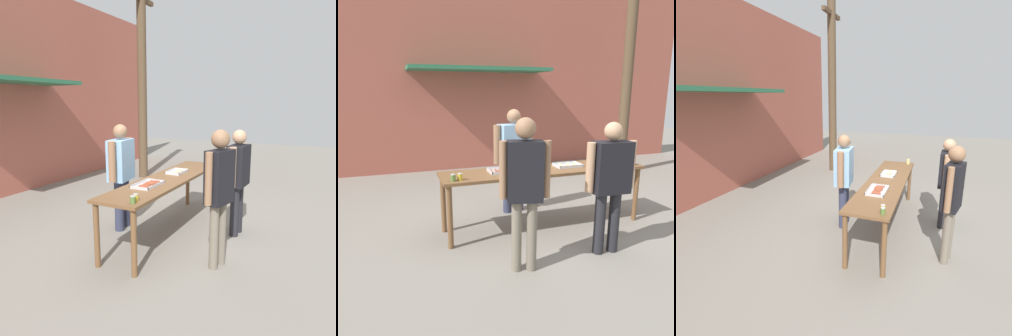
{
  "view_description": "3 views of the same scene",
  "coord_description": "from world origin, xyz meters",
  "views": [
    {
      "loc": [
        -4.32,
        -2.14,
        1.97
      ],
      "look_at": [
        0.0,
        0.0,
        1.0
      ],
      "focal_mm": 35.0,
      "sensor_mm": 36.0,
      "label": 1
    },
    {
      "loc": [
        -1.99,
        -4.04,
        1.93
      ],
      "look_at": [
        -0.57,
        0.03,
        0.9
      ],
      "focal_mm": 35.0,
      "sensor_mm": 36.0,
      "label": 2
    },
    {
      "loc": [
        -4.31,
        -0.79,
        2.28
      ],
      "look_at": [
        -0.2,
        0.71,
        1.07
      ],
      "focal_mm": 28.0,
      "sensor_mm": 36.0,
      "label": 3
    }
  ],
  "objects": [
    {
      "name": "serving_table",
      "position": [
        0.0,
        0.0,
        0.76
      ],
      "size": [
        2.92,
        0.65,
        0.85
      ],
      "color": "brown",
      "rests_on": "ground"
    },
    {
      "name": "utility_pole",
      "position": [
        3.14,
        2.29,
        2.61
      ],
      "size": [
        1.1,
        0.23,
        5.07
      ],
      "color": "brown",
      "rests_on": "ground"
    },
    {
      "name": "person_customer_with_cup",
      "position": [
        0.37,
        -0.97,
        0.93
      ],
      "size": [
        0.63,
        0.26,
        1.59
      ],
      "rotation": [
        0.0,
        0.0,
        3.08
      ],
      "color": "#232328",
      "rests_on": "ground"
    },
    {
      "name": "food_tray_sausages",
      "position": [
        -0.56,
        0.03,
        0.87
      ],
      "size": [
        0.48,
        0.29,
        0.04
      ],
      "color": "silver",
      "rests_on": "serving_table"
    },
    {
      "name": "ground_plane",
      "position": [
        0.0,
        0.0,
        0.0
      ],
      "size": [
        24.0,
        24.0,
        0.0
      ],
      "primitive_type": "plane",
      "color": "gray"
    },
    {
      "name": "person_customer_holding_hotdog",
      "position": [
        -0.73,
        -1.03,
        1.01
      ],
      "size": [
        0.52,
        0.29,
        1.67
      ],
      "rotation": [
        0.0,
        0.0,
        2.88
      ],
      "color": "#756B5B",
      "rests_on": "ground"
    },
    {
      "name": "person_server_behind_table",
      "position": [
        -0.2,
        0.71,
        0.97
      ],
      "size": [
        0.69,
        0.33,
        1.65
      ],
      "rotation": [
        0.0,
        0.0,
        0.15
      ],
      "color": "#333851",
      "rests_on": "ground"
    },
    {
      "name": "condiment_jar_mustard",
      "position": [
        -1.33,
        -0.22,
        0.9
      ],
      "size": [
        0.06,
        0.06,
        0.09
      ],
      "color": "#567A38",
      "rests_on": "serving_table"
    },
    {
      "name": "food_tray_buns",
      "position": [
        0.39,
        0.03,
        0.87
      ],
      "size": [
        0.38,
        0.25,
        0.05
      ],
      "color": "silver",
      "rests_on": "serving_table"
    },
    {
      "name": "beer_cup",
      "position": [
        1.32,
        -0.21,
        0.91
      ],
      "size": [
        0.07,
        0.07,
        0.11
      ],
      "color": "#DBC67A",
      "rests_on": "serving_table"
    },
    {
      "name": "condiment_jar_ketchup",
      "position": [
        -1.24,
        -0.2,
        0.9
      ],
      "size": [
        0.06,
        0.06,
        0.09
      ],
      "color": "gold",
      "rests_on": "serving_table"
    }
  ]
}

